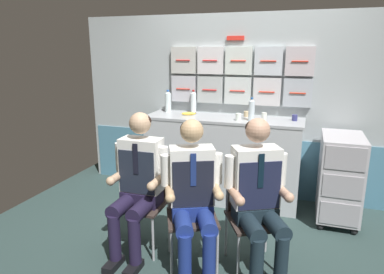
{
  "coord_description": "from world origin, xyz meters",
  "views": [
    {
      "loc": [
        0.68,
        -2.68,
        1.73
      ],
      "look_at": [
        -0.23,
        0.02,
        1.02
      ],
      "focal_mm": 32.26,
      "sensor_mm": 36.0,
      "label": 1
    }
  ],
  "objects_px": {
    "crew_member_by_counter": "(259,193)",
    "water_bottle_short": "(252,110)",
    "coffee_cup_spare": "(264,116)",
    "snack_banana": "(189,114)",
    "folding_chair_right": "(191,203)",
    "folding_chair_left": "(147,191)",
    "crew_member_left": "(138,179)",
    "crew_member_right": "(193,192)",
    "service_trolley": "(340,176)",
    "folding_chair_by_counter": "(251,205)"
  },
  "relations": [
    {
      "from": "crew_member_left",
      "to": "coffee_cup_spare",
      "type": "relative_size",
      "value": 15.91
    },
    {
      "from": "folding_chair_right",
      "to": "crew_member_right",
      "type": "xyz_separation_m",
      "value": [
        0.07,
        -0.15,
        0.17
      ]
    },
    {
      "from": "folding_chair_right",
      "to": "snack_banana",
      "type": "height_order",
      "value": "snack_banana"
    },
    {
      "from": "water_bottle_short",
      "to": "coffee_cup_spare",
      "type": "bearing_deg",
      "value": 39.64
    },
    {
      "from": "service_trolley",
      "to": "coffee_cup_spare",
      "type": "distance_m",
      "value": 0.99
    },
    {
      "from": "water_bottle_short",
      "to": "coffee_cup_spare",
      "type": "distance_m",
      "value": 0.18
    },
    {
      "from": "crew_member_left",
      "to": "folding_chair_by_counter",
      "type": "bearing_deg",
      "value": 9.98
    },
    {
      "from": "folding_chair_left",
      "to": "snack_banana",
      "type": "relative_size",
      "value": 4.77
    },
    {
      "from": "water_bottle_short",
      "to": "coffee_cup_spare",
      "type": "height_order",
      "value": "water_bottle_short"
    },
    {
      "from": "crew_member_left",
      "to": "water_bottle_short",
      "type": "distance_m",
      "value": 1.51
    },
    {
      "from": "service_trolley",
      "to": "crew_member_right",
      "type": "relative_size",
      "value": 0.74
    },
    {
      "from": "service_trolley",
      "to": "crew_member_left",
      "type": "height_order",
      "value": "crew_member_left"
    },
    {
      "from": "service_trolley",
      "to": "water_bottle_short",
      "type": "distance_m",
      "value": 1.13
    },
    {
      "from": "folding_chair_left",
      "to": "folding_chair_by_counter",
      "type": "bearing_deg",
      "value": 0.38
    },
    {
      "from": "folding_chair_by_counter",
      "to": "service_trolley",
      "type": "bearing_deg",
      "value": 53.24
    },
    {
      "from": "crew_member_right",
      "to": "snack_banana",
      "type": "distance_m",
      "value": 1.54
    },
    {
      "from": "snack_banana",
      "to": "folding_chair_right",
      "type": "bearing_deg",
      "value": -70.23
    },
    {
      "from": "water_bottle_short",
      "to": "crew_member_right",
      "type": "bearing_deg",
      "value": -99.68
    },
    {
      "from": "crew_member_by_counter",
      "to": "water_bottle_short",
      "type": "bearing_deg",
      "value": 102.39
    },
    {
      "from": "folding_chair_left",
      "to": "crew_member_right",
      "type": "height_order",
      "value": "crew_member_right"
    },
    {
      "from": "crew_member_right",
      "to": "folding_chair_right",
      "type": "bearing_deg",
      "value": 114.86
    },
    {
      "from": "coffee_cup_spare",
      "to": "snack_banana",
      "type": "height_order",
      "value": "coffee_cup_spare"
    },
    {
      "from": "folding_chair_left",
      "to": "coffee_cup_spare",
      "type": "height_order",
      "value": "coffee_cup_spare"
    },
    {
      "from": "folding_chair_left",
      "to": "crew_member_by_counter",
      "type": "bearing_deg",
      "value": -7.52
    },
    {
      "from": "folding_chair_left",
      "to": "snack_banana",
      "type": "bearing_deg",
      "value": 89.72
    },
    {
      "from": "folding_chair_left",
      "to": "crew_member_left",
      "type": "height_order",
      "value": "crew_member_left"
    },
    {
      "from": "coffee_cup_spare",
      "to": "crew_member_by_counter",
      "type": "bearing_deg",
      "value": -83.97
    },
    {
      "from": "folding_chair_left",
      "to": "crew_member_left",
      "type": "distance_m",
      "value": 0.24
    },
    {
      "from": "folding_chair_right",
      "to": "folding_chair_by_counter",
      "type": "bearing_deg",
      "value": 13.22
    },
    {
      "from": "folding_chair_right",
      "to": "water_bottle_short",
      "type": "xyz_separation_m",
      "value": [
        0.29,
        1.18,
        0.61
      ]
    },
    {
      "from": "crew_member_right",
      "to": "coffee_cup_spare",
      "type": "relative_size",
      "value": 15.79
    },
    {
      "from": "folding_chair_left",
      "to": "coffee_cup_spare",
      "type": "xyz_separation_m",
      "value": [
        0.88,
        1.17,
        0.53
      ]
    },
    {
      "from": "folding_chair_right",
      "to": "folding_chair_left",
      "type": "bearing_deg",
      "value": 166.86
    },
    {
      "from": "coffee_cup_spare",
      "to": "water_bottle_short",
      "type": "bearing_deg",
      "value": -140.36
    },
    {
      "from": "crew_member_right",
      "to": "water_bottle_short",
      "type": "height_order",
      "value": "water_bottle_short"
    },
    {
      "from": "coffee_cup_spare",
      "to": "crew_member_left",
      "type": "bearing_deg",
      "value": -123.35
    },
    {
      "from": "crew_member_left",
      "to": "folding_chair_by_counter",
      "type": "xyz_separation_m",
      "value": [
        0.94,
        0.17,
        -0.17
      ]
    },
    {
      "from": "crew_member_right",
      "to": "snack_banana",
      "type": "height_order",
      "value": "crew_member_right"
    },
    {
      "from": "crew_member_right",
      "to": "snack_banana",
      "type": "bearing_deg",
      "value": 110.31
    },
    {
      "from": "crew_member_right",
      "to": "snack_banana",
      "type": "xyz_separation_m",
      "value": [
        -0.52,
        1.41,
        0.35
      ]
    },
    {
      "from": "crew_member_left",
      "to": "water_bottle_short",
      "type": "relative_size",
      "value": 4.87
    },
    {
      "from": "folding_chair_by_counter",
      "to": "water_bottle_short",
      "type": "distance_m",
      "value": 1.24
    },
    {
      "from": "snack_banana",
      "to": "service_trolley",
      "type": "bearing_deg",
      "value": -5.06
    },
    {
      "from": "service_trolley",
      "to": "crew_member_right",
      "type": "distance_m",
      "value": 1.73
    },
    {
      "from": "coffee_cup_spare",
      "to": "folding_chair_right",
      "type": "bearing_deg",
      "value": -108.11
    },
    {
      "from": "folding_chair_left",
      "to": "folding_chair_right",
      "type": "xyz_separation_m",
      "value": [
        0.46,
        -0.11,
        0.0
      ]
    },
    {
      "from": "crew_member_left",
      "to": "folding_chair_by_counter",
      "type": "distance_m",
      "value": 0.97
    },
    {
      "from": "crew_member_left",
      "to": "folding_chair_by_counter",
      "type": "height_order",
      "value": "crew_member_left"
    },
    {
      "from": "crew_member_left",
      "to": "crew_member_by_counter",
      "type": "relative_size",
      "value": 0.99
    },
    {
      "from": "folding_chair_right",
      "to": "coffee_cup_spare",
      "type": "bearing_deg",
      "value": 71.89
    }
  ]
}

